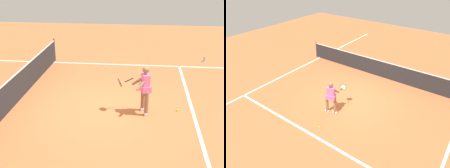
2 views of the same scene
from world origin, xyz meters
The scene contains 6 objects.
ground_plane centered at (0.00, 0.00, 0.00)m, with size 27.71×27.71×0.00m, color #C66638.
service_line_marking centered at (0.00, -2.85, 0.00)m, with size 9.04×0.10×0.01m, color white.
sideline_left_marking centered at (-4.52, 0.00, 0.00)m, with size 0.10×19.31×0.01m, color white.
court_net centered at (0.00, 2.99, 0.50)m, with size 9.72×0.08×1.07m.
tennis_player centered at (-0.18, -1.27, 0.85)m, with size 0.66×1.09×1.55m.
tennis_ball_mid centered at (0.04, -2.37, 0.03)m, with size 0.07×0.07×0.07m, color #D1E533.
Camera 2 is at (4.42, -7.03, 5.85)m, focal length 33.49 mm.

